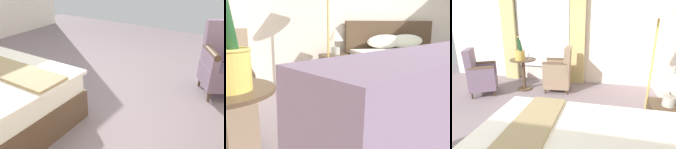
# 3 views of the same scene
# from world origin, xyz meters

# --- Properties ---
(wall_window_side) EXTENTS (0.27, 5.47, 2.97)m
(wall_window_side) POSITION_xyz_m (-3.06, 0.00, 1.47)
(wall_window_side) COLOR #F2E0D0
(wall_window_side) RESTS_ON ground
(nightstand) EXTENTS (0.49, 0.40, 0.53)m
(nightstand) POSITION_xyz_m (-0.87, 2.31, 0.27)
(nightstand) COLOR brown
(nightstand) RESTS_ON ground
(bedside_lamp) EXTENTS (0.25, 0.25, 0.41)m
(bedside_lamp) POSITION_xyz_m (-0.87, 2.31, 0.80)
(bedside_lamp) COLOR #B8B9B0
(bedside_lamp) RESTS_ON nightstand
(floor_lamp_brass) EXTENTS (0.35, 0.35, 1.79)m
(floor_lamp_brass) POSITION_xyz_m (-1.04, 2.11, 1.53)
(floor_lamp_brass) COLOR tan
(floor_lamp_brass) RESTS_ON ground
(side_table_round) EXTENTS (0.57, 0.57, 0.70)m
(side_table_round) POSITION_xyz_m (-2.21, -0.21, 0.44)
(side_table_round) COLOR brown
(side_table_round) RESTS_ON ground
(champagne_bucket) EXTENTS (0.23, 0.23, 0.50)m
(champagne_bucket) POSITION_xyz_m (-2.14, -0.23, 0.84)
(champagne_bucket) COLOR gold
(champagne_bucket) RESTS_ON side_table_round
(wine_glass_near_bucket) EXTENTS (0.07, 0.07, 0.15)m
(wine_glass_near_bucket) POSITION_xyz_m (-2.25, -0.08, 0.81)
(wine_glass_near_bucket) COLOR white
(wine_glass_near_bucket) RESTS_ON side_table_round
(wine_glass_near_edge) EXTENTS (0.07, 0.07, 0.13)m
(wine_glass_near_edge) POSITION_xyz_m (-2.34, -0.26, 0.80)
(wine_glass_near_edge) COLOR white
(wine_glass_near_edge) RESTS_ON side_table_round
(armchair_by_window) EXTENTS (0.58, 0.63, 0.98)m
(armchair_by_window) POSITION_xyz_m (-2.33, 0.59, 0.41)
(armchair_by_window) COLOR brown
(armchair_by_window) RESTS_ON ground
(armchair_facing_bed) EXTENTS (0.76, 0.74, 0.97)m
(armchair_facing_bed) POSITION_xyz_m (-1.78, -0.99, 0.42)
(armchair_facing_bed) COLOR brown
(armchair_facing_bed) RESTS_ON ground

